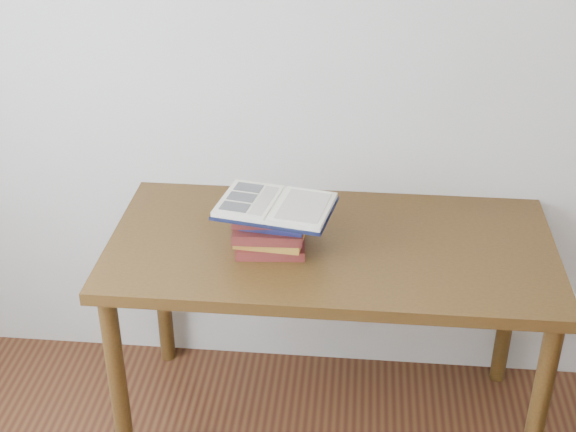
# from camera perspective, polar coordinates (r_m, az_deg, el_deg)

# --- Properties ---
(room_shell) EXTENTS (3.54, 3.54, 2.62)m
(room_shell) POSITION_cam_1_polar(r_m,az_deg,el_deg) (1.08, -9.16, -1.42)
(room_shell) COLOR silver
(room_shell) RESTS_ON ground
(desk) EXTENTS (1.48, 0.74, 0.79)m
(desk) POSITION_cam_1_polar(r_m,az_deg,el_deg) (2.71, 3.05, -3.62)
(desk) COLOR #492F12
(desk) RESTS_ON ground
(book_stack) EXTENTS (0.26, 0.20, 0.15)m
(book_stack) POSITION_cam_1_polar(r_m,az_deg,el_deg) (2.59, -1.22, -0.90)
(book_stack) COLOR maroon
(book_stack) RESTS_ON desk
(open_book) EXTENTS (0.40, 0.31, 0.03)m
(open_book) POSITION_cam_1_polar(r_m,az_deg,el_deg) (2.54, -0.89, 0.73)
(open_book) COLOR black
(open_book) RESTS_ON book_stack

